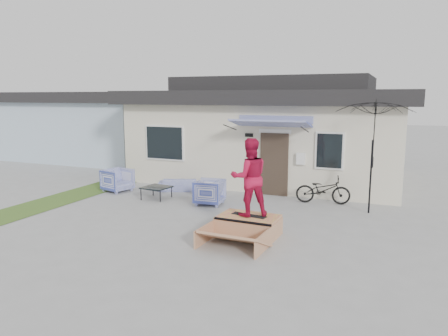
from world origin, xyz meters
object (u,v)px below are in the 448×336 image
at_px(loveseat, 180,182).
at_px(armchair_left, 118,179).
at_px(armchair_right, 209,191).
at_px(patio_umbrella, 372,152).
at_px(coffee_table, 156,193).
at_px(skateboard, 249,215).
at_px(bicycle, 323,187).
at_px(skater, 249,176).
at_px(skate_ramp, 248,226).

bearing_deg(loveseat, armchair_left, 5.42).
bearing_deg(armchair_right, patio_umbrella, 94.36).
relative_size(coffee_table, skateboard, 0.92).
relative_size(armchair_right, skateboard, 0.99).
distance_m(loveseat, bicycle, 4.99).
bearing_deg(coffee_table, bicycle, 16.01).
height_order(coffee_table, skateboard, skateboard).
relative_size(patio_umbrella, skater, 1.48).
bearing_deg(skate_ramp, armchair_right, 134.29).
bearing_deg(bicycle, patio_umbrella, -122.87).
height_order(loveseat, coffee_table, loveseat).
height_order(skateboard, skater, skater).
distance_m(patio_umbrella, skater, 4.04).
bearing_deg(loveseat, patio_umbrella, 153.51).
xyz_separation_m(coffee_table, skateboard, (3.99, -2.27, 0.30)).
distance_m(loveseat, patio_umbrella, 6.57).
distance_m(patio_umbrella, skateboard, 4.22).
distance_m(armchair_left, coffee_table, 1.88).
bearing_deg(skater, patio_umbrella, -161.78).
bearing_deg(bicycle, loveseat, 80.79).
bearing_deg(patio_umbrella, skate_ramp, -128.35).
relative_size(patio_umbrella, skate_ramp, 1.46).
relative_size(loveseat, skate_ramp, 0.82).
bearing_deg(skate_ramp, patio_umbrella, 53.82).
xyz_separation_m(coffee_table, bicycle, (5.11, 1.47, 0.33)).
xyz_separation_m(loveseat, bicycle, (4.98, 0.07, 0.23)).
distance_m(bicycle, skate_ramp, 3.96).
height_order(armchair_left, coffee_table, armchair_left).
relative_size(coffee_table, bicycle, 0.48).
height_order(coffee_table, patio_umbrella, patio_umbrella).
relative_size(bicycle, skater, 0.90).
height_order(bicycle, skater, skater).
bearing_deg(patio_umbrella, skateboard, -128.74).
xyz_separation_m(armchair_left, skate_ramp, (5.81, -2.72, -0.21)).
bearing_deg(skateboard, skate_ramp, -83.42).
distance_m(coffee_table, bicycle, 5.32).
bearing_deg(skater, loveseat, -76.53).
relative_size(loveseat, bicycle, 0.92).
bearing_deg(armchair_right, skate_ramp, 35.77).
bearing_deg(armchair_right, bicycle, 108.22).
height_order(loveseat, armchair_left, armchair_left).
height_order(loveseat, skateboard, loveseat).
relative_size(coffee_table, patio_umbrella, 0.29).
relative_size(skate_ramp, skater, 1.01).
xyz_separation_m(armchair_left, skateboard, (5.81, -2.67, 0.05)).
xyz_separation_m(patio_umbrella, skater, (-2.52, -3.14, -0.30)).
relative_size(loveseat, patio_umbrella, 0.56).
height_order(armchair_right, bicycle, bicycle).
distance_m(armchair_left, armchair_right, 3.74).
bearing_deg(coffee_table, armchair_right, -0.08).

